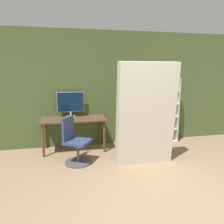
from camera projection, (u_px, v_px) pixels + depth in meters
ground_plane at (170, 222)px, 2.61m from camera, size 16.00×16.00×0.00m
wall_back at (113, 89)px, 5.28m from camera, size 8.00×0.06×2.70m
desk at (74, 122)px, 4.86m from camera, size 1.42×0.66×0.74m
monitor at (70, 103)px, 4.97m from camera, size 0.61×0.21×0.57m
office_chair at (75, 145)px, 4.23m from camera, size 0.60×0.60×0.91m
bookshelf at (156, 110)px, 5.46m from camera, size 0.85×0.33×1.62m
mattress_near at (146, 115)px, 4.08m from camera, size 1.10×0.40×1.95m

